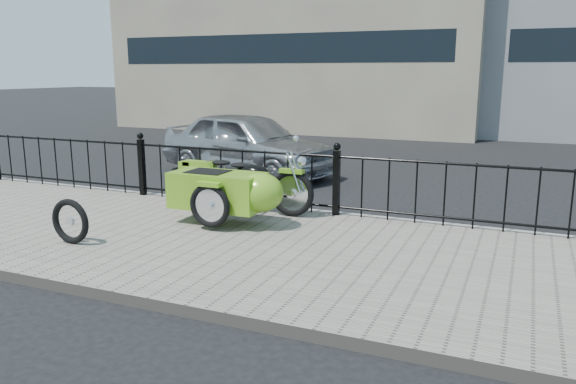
% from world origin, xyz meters
% --- Properties ---
extents(ground, '(120.00, 120.00, 0.00)m').
position_xyz_m(ground, '(0.00, 0.00, 0.00)').
color(ground, black).
rests_on(ground, ground).
extents(sidewalk, '(30.00, 3.80, 0.12)m').
position_xyz_m(sidewalk, '(0.00, -0.50, 0.06)').
color(sidewalk, slate).
rests_on(sidewalk, ground).
extents(curb, '(30.00, 0.10, 0.12)m').
position_xyz_m(curb, '(0.00, 1.44, 0.06)').
color(curb, gray).
rests_on(curb, ground).
extents(iron_fence, '(14.11, 0.11, 1.08)m').
position_xyz_m(iron_fence, '(0.00, 1.30, 0.59)').
color(iron_fence, black).
rests_on(iron_fence, sidewalk).
extents(motorcycle_sidecar, '(2.28, 1.48, 0.98)m').
position_xyz_m(motorcycle_sidecar, '(-1.19, 0.34, 0.59)').
color(motorcycle_sidecar, black).
rests_on(motorcycle_sidecar, sidewalk).
extents(spare_tire, '(0.57, 0.09, 0.57)m').
position_xyz_m(spare_tire, '(-2.55, -1.36, 0.40)').
color(spare_tire, black).
rests_on(spare_tire, sidewalk).
extents(sedan_car, '(4.32, 2.56, 1.38)m').
position_xyz_m(sedan_car, '(-3.01, 4.29, 0.69)').
color(sedan_car, '#A8AAAF').
rests_on(sedan_car, ground).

